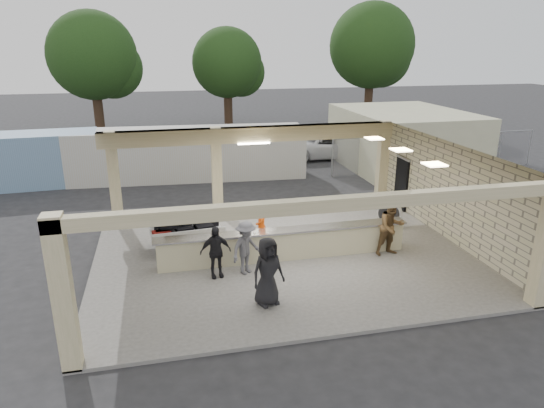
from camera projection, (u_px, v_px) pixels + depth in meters
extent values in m
plane|color=#242426|center=(281.00, 254.00, 16.14)|extent=(120.00, 120.00, 0.00)
cube|color=#625F5B|center=(281.00, 253.00, 16.13)|extent=(12.00, 10.00, 0.10)
cube|color=tan|center=(281.00, 151.00, 15.04)|extent=(12.00, 10.00, 0.02)
cube|color=beige|center=(448.00, 192.00, 16.88)|extent=(0.02, 10.00, 3.50)
cube|color=black|center=(401.00, 184.00, 20.01)|extent=(0.10, 0.95, 2.10)
cube|color=tan|center=(253.00, 134.00, 19.53)|extent=(12.00, 0.50, 0.60)
cube|color=tan|center=(335.00, 204.00, 10.60)|extent=(12.00, 0.30, 0.30)
cube|color=tan|center=(114.00, 176.00, 18.79)|extent=(0.40, 0.40, 3.50)
cube|color=tan|center=(217.00, 170.00, 19.65)|extent=(0.40, 0.40, 3.50)
cube|color=tan|center=(382.00, 160.00, 21.25)|extent=(0.40, 0.40, 3.50)
cube|color=tan|center=(63.00, 295.00, 9.90)|extent=(0.40, 0.40, 3.50)
cube|color=white|center=(254.00, 143.00, 19.40)|extent=(1.30, 0.12, 0.06)
cube|color=#FFEABF|center=(374.00, 138.00, 17.25)|extent=(0.55, 0.55, 0.04)
cube|color=#FFEABF|center=(401.00, 150.00, 15.40)|extent=(0.55, 0.55, 0.04)
cube|color=#FFEABF|center=(434.00, 164.00, 13.55)|extent=(0.55, 0.55, 0.04)
cube|color=#C4BC92|center=(284.00, 245.00, 15.51)|extent=(8.00, 0.50, 0.90)
cube|color=#B7B7BC|center=(285.00, 230.00, 15.35)|extent=(8.20, 0.58, 0.06)
cube|color=silver|center=(187.00, 232.00, 16.22)|extent=(2.47, 1.61, 0.11)
cylinder|color=black|center=(160.00, 252.00, 15.60)|extent=(0.14, 0.39, 0.38)
cylinder|color=black|center=(157.00, 240.00, 16.54)|extent=(0.14, 0.39, 0.38)
cylinder|color=black|center=(218.00, 245.00, 16.15)|extent=(0.14, 0.39, 0.38)
cylinder|color=black|center=(212.00, 234.00, 17.08)|extent=(0.14, 0.39, 0.38)
cube|color=silver|center=(183.00, 220.00, 16.80)|extent=(2.35, 0.25, 0.28)
cube|color=silver|center=(190.00, 235.00, 15.52)|extent=(2.35, 0.25, 0.28)
cube|color=black|center=(164.00, 233.00, 15.69)|extent=(0.58, 0.40, 0.25)
cube|color=black|center=(185.00, 231.00, 15.88)|extent=(0.58, 0.40, 0.25)
cube|color=black|center=(205.00, 229.00, 16.08)|extent=(0.58, 0.40, 0.25)
cube|color=black|center=(163.00, 227.00, 16.20)|extent=(0.58, 0.40, 0.25)
cube|color=black|center=(182.00, 225.00, 16.39)|extent=(0.58, 0.40, 0.25)
cube|color=black|center=(202.00, 223.00, 16.59)|extent=(0.58, 0.40, 0.25)
cube|color=black|center=(169.00, 224.00, 15.75)|extent=(0.58, 0.40, 0.25)
cube|color=black|center=(189.00, 220.00, 16.11)|extent=(0.58, 0.40, 0.25)
cube|color=black|center=(202.00, 217.00, 16.42)|extent=(0.58, 0.40, 0.25)
cube|color=black|center=(173.00, 219.00, 16.23)|extent=(0.58, 0.40, 0.25)
cube|color=black|center=(180.00, 214.00, 15.95)|extent=(0.58, 0.40, 0.25)
cube|color=black|center=(196.00, 211.00, 16.20)|extent=(0.58, 0.40, 0.25)
cube|color=#590F0C|center=(162.00, 234.00, 15.58)|extent=(0.58, 0.40, 0.25)
cube|color=black|center=(210.00, 222.00, 16.67)|extent=(0.58, 0.40, 0.25)
cube|color=black|center=(184.00, 217.00, 16.43)|extent=(0.58, 0.40, 0.25)
cube|color=black|center=(171.00, 216.00, 15.78)|extent=(0.58, 0.40, 0.25)
cylinder|color=silver|center=(389.00, 212.00, 18.21)|extent=(0.89, 0.76, 0.89)
cylinder|color=black|center=(389.00, 212.00, 18.21)|extent=(0.83, 0.74, 0.79)
cube|color=silver|center=(381.00, 223.00, 18.27)|extent=(0.06, 0.49, 0.30)
cube|color=silver|center=(396.00, 222.00, 18.40)|extent=(0.06, 0.49, 0.30)
imported|color=#FD530D|center=(262.00, 227.00, 16.01)|extent=(0.46, 0.67, 1.66)
imported|color=brown|center=(391.00, 227.00, 15.62)|extent=(0.98, 0.54, 1.92)
imported|color=black|center=(215.00, 252.00, 14.16)|extent=(0.96, 0.45, 1.58)
imported|color=#535359|center=(246.00, 248.00, 14.37)|extent=(1.08, 0.93, 1.65)
imported|color=black|center=(268.00, 271.00, 12.63)|extent=(0.99, 0.65, 1.87)
imported|color=white|center=(328.00, 146.00, 29.50)|extent=(5.35, 2.85, 1.48)
imported|color=white|center=(422.00, 138.00, 32.17)|extent=(4.59, 1.95, 1.42)
imported|color=black|center=(342.00, 141.00, 30.85)|extent=(4.76, 2.09, 1.54)
cube|color=#B8B9B4|center=(189.00, 154.00, 24.93)|extent=(12.00, 3.13, 2.57)
cylinder|color=gray|center=(332.00, 158.00, 25.22)|extent=(0.06, 0.06, 2.00)
cylinder|color=gray|center=(368.00, 156.00, 25.65)|extent=(0.06, 0.06, 2.00)
cylinder|color=gray|center=(402.00, 154.00, 26.07)|extent=(0.06, 0.06, 2.00)
cylinder|color=gray|center=(436.00, 153.00, 26.50)|extent=(0.06, 0.06, 2.00)
cylinder|color=gray|center=(468.00, 151.00, 26.93)|extent=(0.06, 0.06, 2.00)
cylinder|color=gray|center=(499.00, 149.00, 27.36)|extent=(0.06, 0.06, 2.00)
cylinder|color=gray|center=(530.00, 148.00, 27.78)|extent=(0.06, 0.06, 2.00)
cube|color=gray|center=(436.00, 153.00, 26.50)|extent=(12.00, 0.02, 2.00)
cylinder|color=gray|center=(438.00, 134.00, 26.19)|extent=(12.00, 0.05, 0.05)
cylinder|color=#382619|center=(98.00, 106.00, 35.91)|extent=(0.70, 0.70, 4.50)
sphere|color=black|center=(92.00, 55.00, 34.77)|extent=(6.30, 6.30, 6.30)
sphere|color=black|center=(112.00, 68.00, 35.87)|extent=(4.50, 4.50, 4.50)
cylinder|color=#382619|center=(228.00, 103.00, 39.98)|extent=(0.70, 0.70, 4.00)
sphere|color=black|center=(227.00, 63.00, 38.97)|extent=(5.60, 5.60, 5.60)
sphere|color=black|center=(241.00, 72.00, 40.03)|extent=(4.00, 4.00, 4.00)
cylinder|color=#382619|center=(369.00, 95.00, 41.46)|extent=(0.70, 0.70, 5.00)
sphere|color=black|center=(372.00, 46.00, 40.20)|extent=(7.00, 7.00, 7.00)
sphere|color=black|center=(381.00, 58.00, 41.32)|extent=(5.00, 5.00, 5.00)
cube|color=beige|center=(403.00, 140.00, 26.92)|extent=(6.00, 8.00, 3.20)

